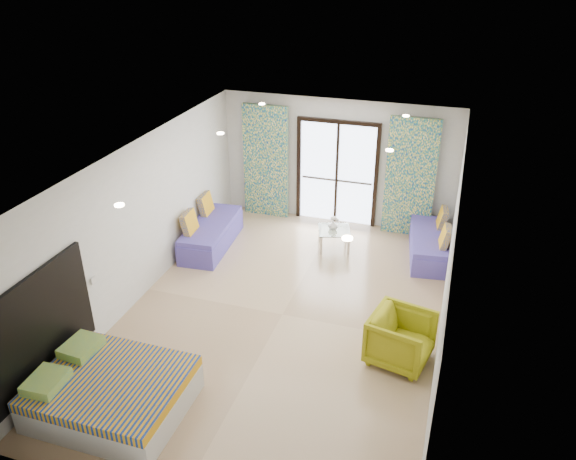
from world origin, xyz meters
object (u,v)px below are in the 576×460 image
(daybed_right, at_px, (429,244))
(armchair, at_px, (401,336))
(daybed_left, at_px, (211,233))
(coffee_table, at_px, (334,232))
(bed, at_px, (111,392))

(daybed_right, bearing_deg, armchair, -99.84)
(daybed_left, bearing_deg, armchair, -34.38)
(coffee_table, height_order, armchair, armchair)
(daybed_left, xyz_separation_m, coffee_table, (2.38, 0.68, 0.08))
(armchair, bearing_deg, daybed_left, 72.30)
(daybed_left, distance_m, daybed_right, 4.33)
(coffee_table, xyz_separation_m, armchair, (1.72, -3.04, 0.06))
(bed, xyz_separation_m, coffee_table, (1.74, 5.16, 0.09))
(daybed_right, xyz_separation_m, armchair, (-0.13, -3.27, 0.16))
(bed, bearing_deg, daybed_left, 98.15)
(daybed_right, height_order, armchair, armchair)
(daybed_right, bearing_deg, bed, -131.23)
(armchair, bearing_deg, coffee_table, 41.70)
(bed, xyz_separation_m, daybed_left, (-0.64, 4.48, 0.02))
(bed, relative_size, coffee_table, 2.41)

